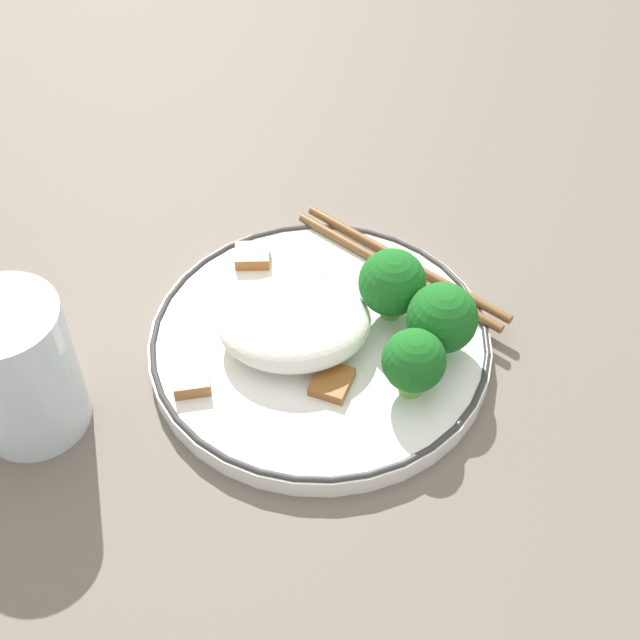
# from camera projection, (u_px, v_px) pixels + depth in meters

# --- Properties ---
(ground_plane) EXTENTS (3.00, 3.00, 0.00)m
(ground_plane) POSITION_uv_depth(u_px,v_px,m) (320.00, 351.00, 0.69)
(ground_plane) COLOR #665B51
(plate) EXTENTS (0.26, 0.26, 0.02)m
(plate) POSITION_uv_depth(u_px,v_px,m) (320.00, 343.00, 0.68)
(plate) COLOR white
(plate) RESTS_ON ground_plane
(rice_mound) EXTENTS (0.12, 0.10, 0.04)m
(rice_mound) POSITION_uv_depth(u_px,v_px,m) (294.00, 318.00, 0.67)
(rice_mound) COLOR white
(rice_mound) RESTS_ON plate
(broccoli_back_left) EXTENTS (0.05, 0.05, 0.05)m
(broccoli_back_left) POSITION_uv_depth(u_px,v_px,m) (414.00, 362.00, 0.62)
(broccoli_back_left) COLOR #72AD4C
(broccoli_back_left) RESTS_ON plate
(broccoli_back_center) EXTENTS (0.05, 0.05, 0.06)m
(broccoli_back_center) POSITION_uv_depth(u_px,v_px,m) (442.00, 318.00, 0.65)
(broccoli_back_center) COLOR #72AD4C
(broccoli_back_center) RESTS_ON plate
(broccoli_back_right) EXTENTS (0.05, 0.05, 0.06)m
(broccoli_back_right) POSITION_uv_depth(u_px,v_px,m) (392.00, 283.00, 0.67)
(broccoli_back_right) COLOR #72AD4C
(broccoli_back_right) RESTS_ON plate
(meat_near_front) EXTENTS (0.04, 0.03, 0.01)m
(meat_near_front) POSITION_uv_depth(u_px,v_px,m) (252.00, 315.00, 0.69)
(meat_near_front) COLOR brown
(meat_near_front) RESTS_ON plate
(meat_near_left) EXTENTS (0.03, 0.03, 0.01)m
(meat_near_left) POSITION_uv_depth(u_px,v_px,m) (191.00, 379.00, 0.65)
(meat_near_left) COLOR #9E6633
(meat_near_left) RESTS_ON plate
(meat_near_right) EXTENTS (0.04, 0.04, 0.01)m
(meat_near_right) POSITION_uv_depth(u_px,v_px,m) (332.00, 382.00, 0.65)
(meat_near_right) COLOR brown
(meat_near_right) RESTS_ON plate
(meat_near_back) EXTENTS (0.03, 0.03, 0.01)m
(meat_near_back) POSITION_uv_depth(u_px,v_px,m) (307.00, 293.00, 0.70)
(meat_near_back) COLOR #995B28
(meat_near_back) RESTS_ON plate
(meat_on_rice_edge) EXTENTS (0.03, 0.03, 0.01)m
(meat_on_rice_edge) POSITION_uv_depth(u_px,v_px,m) (252.00, 256.00, 0.73)
(meat_on_rice_edge) COLOR #995B28
(meat_on_rice_edge) RESTS_ON plate
(chopsticks) EXTENTS (0.16, 0.15, 0.01)m
(chopsticks) POSITION_uv_depth(u_px,v_px,m) (400.00, 266.00, 0.73)
(chopsticks) COLOR brown
(chopsticks) RESTS_ON plate
(drinking_glass) EXTENTS (0.08, 0.08, 0.11)m
(drinking_glass) POSITION_uv_depth(u_px,v_px,m) (18.00, 369.00, 0.61)
(drinking_glass) COLOR silver
(drinking_glass) RESTS_ON ground_plane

